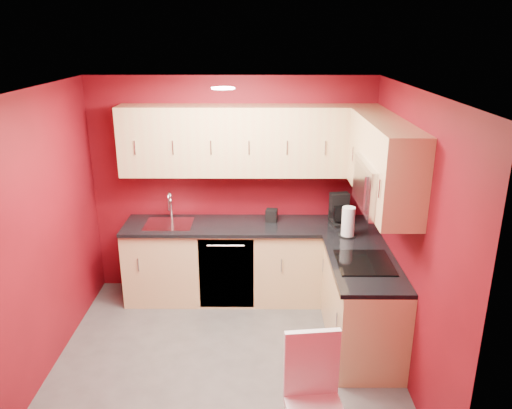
{
  "coord_description": "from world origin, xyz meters",
  "views": [
    {
      "loc": [
        0.3,
        -3.99,
        2.93
      ],
      "look_at": [
        0.28,
        0.55,
        1.36
      ],
      "focal_mm": 35.0,
      "sensor_mm": 36.0,
      "label": 1
    }
  ],
  "objects_px": {
    "coffee_maker": "(341,210)",
    "napkin_holder": "(271,215)",
    "microwave": "(383,186)",
    "dining_chair": "(316,407)",
    "paper_towel": "(348,222)",
    "sink": "(169,221)"
  },
  "relations": [
    {
      "from": "coffee_maker",
      "to": "napkin_holder",
      "type": "distance_m",
      "value": 0.78
    },
    {
      "from": "microwave",
      "to": "coffee_maker",
      "type": "height_order",
      "value": "microwave"
    },
    {
      "from": "napkin_holder",
      "to": "dining_chair",
      "type": "height_order",
      "value": "napkin_holder"
    },
    {
      "from": "coffee_maker",
      "to": "napkin_holder",
      "type": "height_order",
      "value": "coffee_maker"
    },
    {
      "from": "microwave",
      "to": "dining_chair",
      "type": "relative_size",
      "value": 0.78
    },
    {
      "from": "napkin_holder",
      "to": "dining_chair",
      "type": "xyz_separation_m",
      "value": [
        0.25,
        -2.49,
        -0.49
      ]
    },
    {
      "from": "dining_chair",
      "to": "paper_towel",
      "type": "bearing_deg",
      "value": 68.82
    },
    {
      "from": "coffee_maker",
      "to": "sink",
      "type": "bearing_deg",
      "value": 169.82
    },
    {
      "from": "dining_chair",
      "to": "coffee_maker",
      "type": "bearing_deg",
      "value": 71.36
    },
    {
      "from": "napkin_holder",
      "to": "microwave",
      "type": "bearing_deg",
      "value": -49.01
    },
    {
      "from": "sink",
      "to": "paper_towel",
      "type": "xyz_separation_m",
      "value": [
        1.93,
        -0.35,
        0.12
      ]
    },
    {
      "from": "sink",
      "to": "paper_towel",
      "type": "height_order",
      "value": "sink"
    },
    {
      "from": "microwave",
      "to": "dining_chair",
      "type": "distance_m",
      "value": 1.95
    },
    {
      "from": "coffee_maker",
      "to": "paper_towel",
      "type": "xyz_separation_m",
      "value": [
        0.02,
        -0.35,
        -0.01
      ]
    },
    {
      "from": "napkin_holder",
      "to": "coffee_maker",
      "type": "bearing_deg",
      "value": -6.75
    },
    {
      "from": "microwave",
      "to": "napkin_holder",
      "type": "relative_size",
      "value": 5.59
    },
    {
      "from": "paper_towel",
      "to": "sink",
      "type": "bearing_deg",
      "value": 169.65
    },
    {
      "from": "sink",
      "to": "dining_chair",
      "type": "distance_m",
      "value": 2.82
    },
    {
      "from": "microwave",
      "to": "napkin_holder",
      "type": "bearing_deg",
      "value": 130.99
    },
    {
      "from": "paper_towel",
      "to": "microwave",
      "type": "bearing_deg",
      "value": -76.08
    },
    {
      "from": "napkin_holder",
      "to": "dining_chair",
      "type": "relative_size",
      "value": 0.14
    },
    {
      "from": "dining_chair",
      "to": "napkin_holder",
      "type": "bearing_deg",
      "value": 89.18
    }
  ]
}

